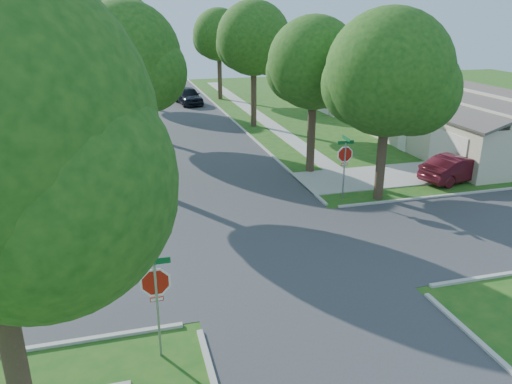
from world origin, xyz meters
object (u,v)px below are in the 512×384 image
at_px(stop_sign_ne, 345,157).
at_px(tree_e_mid, 254,42).
at_px(tree_w_near, 127,63).
at_px(car_curb_west, 158,89).
at_px(tree_e_far, 219,37).
at_px(house_ne_far, 345,86).
at_px(tree_w_far, 120,44).
at_px(house_ne_near, 465,125).
at_px(stop_sign_sw, 156,287).
at_px(tree_e_near, 315,67).
at_px(tree_w_mid, 122,40).
at_px(car_driveway, 457,168).
at_px(car_curb_east, 188,96).
at_px(tree_ne_corner, 389,79).

bearing_deg(stop_sign_ne, tree_e_mid, 89.80).
relative_size(tree_w_near, car_curb_west, 1.97).
height_order(tree_e_far, house_ne_far, tree_e_far).
height_order(tree_w_far, house_ne_near, tree_w_far).
bearing_deg(tree_w_far, stop_sign_sw, -90.07).
xyz_separation_m(tree_e_far, house_ne_near, (11.24, -23.01, -4.46)).
height_order(tree_e_near, house_ne_far, tree_e_near).
bearing_deg(tree_w_mid, stop_sign_ne, -60.20).
bearing_deg(tree_w_mid, house_ne_far, 21.17).
relative_size(tree_e_far, house_ne_near, 0.64).
height_order(tree_w_mid, car_curb_west, tree_w_mid).
bearing_deg(tree_w_mid, car_driveway, -43.85).
height_order(tree_e_mid, house_ne_far, tree_e_mid).
distance_m(car_curb_east, car_curb_west, 6.46).
height_order(stop_sign_sw, tree_w_far, tree_w_far).
height_order(house_ne_near, car_curb_west, house_ne_near).
distance_m(tree_w_mid, tree_ne_corner, 20.10).
bearing_deg(house_ne_near, tree_e_mid, 138.30).
distance_m(stop_sign_sw, tree_e_near, 17.04).
bearing_deg(tree_w_mid, tree_e_mid, -0.00).
bearing_deg(house_ne_far, stop_sign_ne, -114.93).
relative_size(tree_e_far, car_curb_west, 1.92).
bearing_deg(house_ne_near, car_driveway, -129.26).
relative_size(stop_sign_sw, tree_e_far, 0.34).
bearing_deg(house_ne_far, tree_e_near, -119.35).
height_order(tree_e_near, car_curb_west, tree_e_near).
relative_size(tree_ne_corner, car_curb_east, 1.81).
xyz_separation_m(tree_w_near, tree_ne_corner, (11.00, -4.80, -0.52)).
bearing_deg(tree_ne_corner, stop_sign_ne, 163.45).
height_order(tree_e_near, tree_e_mid, tree_e_mid).
height_order(car_curb_east, car_curb_west, car_curb_east).
distance_m(tree_w_near, house_ne_near, 21.24).
distance_m(stop_sign_ne, car_driveway, 6.98).
height_order(stop_sign_sw, car_curb_east, stop_sign_sw).
xyz_separation_m(tree_e_near, house_ne_near, (11.24, 1.99, -4.13)).
xyz_separation_m(stop_sign_ne, tree_ne_corner, (1.66, -0.49, 3.56)).
xyz_separation_m(stop_sign_ne, tree_w_far, (-9.35, 29.31, 3.48)).
bearing_deg(tree_w_near, tree_w_far, 90.01).
bearing_deg(tree_e_near, stop_sign_ne, -90.68).
xyz_separation_m(stop_sign_sw, house_ne_near, (20.69, 15.70, -0.51)).
relative_size(tree_e_mid, house_ne_near, 0.68).
distance_m(stop_sign_sw, house_ne_far, 39.55).
xyz_separation_m(tree_w_near, house_ne_far, (20.64, 19.99, -4.60)).
bearing_deg(tree_e_far, car_curb_east, -148.58).
bearing_deg(house_ne_near, tree_w_near, -174.49).
relative_size(tree_w_mid, house_ne_near, 0.70).
relative_size(tree_e_far, car_driveway, 2.07).
bearing_deg(tree_w_far, tree_e_far, 0.00).
xyz_separation_m(tree_w_far, house_ne_near, (20.64, -23.01, -3.99)).
xyz_separation_m(tree_e_mid, tree_ne_corner, (1.60, -16.80, -0.66)).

